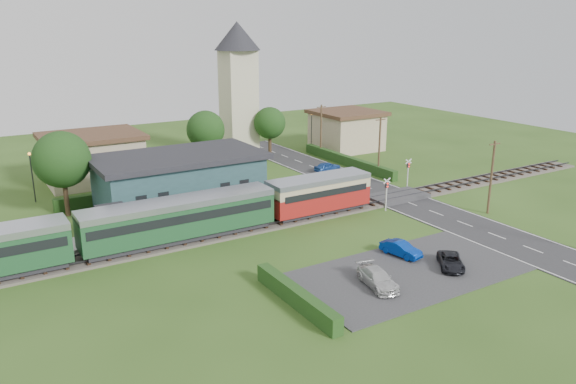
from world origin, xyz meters
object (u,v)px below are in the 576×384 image
house_west (93,157)px  car_park_silver (378,278)px  station_building (179,180)px  car_park_dark (451,261)px  train (142,225)px  house_east (347,130)px  car_on_road (327,167)px  crossing_signal_far (408,169)px  pedestrian_near (285,198)px  pedestrian_far (158,219)px  equipment_hut (113,221)px  church_tower (238,80)px  crossing_signal_near (387,189)px  car_park_blue (401,249)px

house_west → car_park_silver: size_ratio=2.68×
station_building → car_park_dark: (11.68, -24.09, -2.13)m
house_west → car_park_silver: 39.06m
train → house_east: (36.57, 22.00, 0.62)m
car_on_road → car_park_silver: size_ratio=0.85×
crossing_signal_far → car_on_road: size_ratio=0.96×
house_west → house_east: same height
crossing_signal_far → car_park_dark: size_ratio=0.94×
car_park_dark → pedestrian_near: bearing=138.1°
car_on_road → pedestrian_far: pedestrian_far is taller
house_west → train: bearing=-93.9°
equipment_hut → train: bearing=-65.9°
car_park_dark → pedestrian_near: 18.13m
church_tower → crossing_signal_near: bearing=-87.2°
equipment_hut → station_building: 9.92m
car_park_silver → house_east: bearing=67.2°
crossing_signal_far → car_on_road: bearing=108.4°
car_park_blue → station_building: bearing=104.6°
train → car_park_blue: train is taller
house_west → car_park_blue: size_ratio=3.19×
church_tower → equipment_hut: bearing=-135.3°
car_park_blue → crossing_signal_far: bearing=34.2°
train → equipment_hut: bearing=114.1°
equipment_hut → crossing_signal_near: crossing_signal_near is taller
house_east → station_building: bearing=-156.6°
pedestrian_far → car_park_dark: bearing=-129.4°
station_building → car_park_silver: 24.30m
church_tower → pedestrian_far: bearing=-129.7°
station_building → pedestrian_far: station_building is taller
equipment_hut → pedestrian_near: (16.19, -0.51, -0.52)m
equipment_hut → station_building: station_building is taller
station_building → church_tower: 23.89m
station_building → house_west: 14.87m
station_building → car_on_road: (20.18, 3.70, -2.06)m
house_west → pedestrian_far: house_west is taller
church_tower → car_on_road: 17.20m
equipment_hut → house_west: bearing=81.4°
train → crossing_signal_far: train is taller
equipment_hut → car_park_blue: (18.07, -14.70, -1.11)m
equipment_hut → crossing_signal_near: 25.04m
station_building → car_park_silver: (5.09, -23.67, -2.03)m
station_building → pedestrian_near: 10.44m
station_building → crossing_signal_far: bearing=-15.6°
crossing_signal_far → car_park_dark: 21.22m
car_on_road → house_east: bearing=-51.1°
house_west → house_east: (35.00, -1.00, 0.00)m
train → car_park_blue: bearing=-34.7°
car_park_dark → crossing_signal_near: bearing=106.6°
house_east → car_park_silver: (-24.91, -36.68, -2.13)m
station_building → house_west: (-5.00, 14.01, 0.10)m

